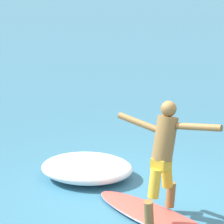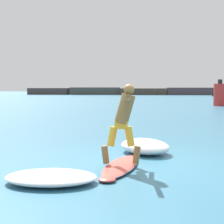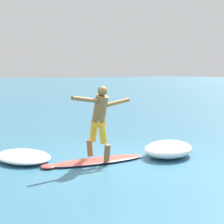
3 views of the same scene
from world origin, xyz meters
The scene contains 5 objects.
ground_plane centered at (0.00, 0.00, 0.00)m, with size 200.00×200.00×0.00m, color teal.
surfboard centered at (-0.29, -0.50, 0.04)m, with size 0.93×2.50×0.22m.
surfer centered at (-0.22, -0.45, 1.04)m, with size 0.82×1.54×1.63m.
wave_foam_at_tail centered at (0.20, 1.24, 0.18)m, with size 1.68×1.84×0.36m.
wave_foam_at_nose centered at (-1.41, -1.76, 0.10)m, with size 1.63×1.18×0.20m.
Camera 3 is at (6.56, -4.98, 2.03)m, focal length 60.00 mm.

